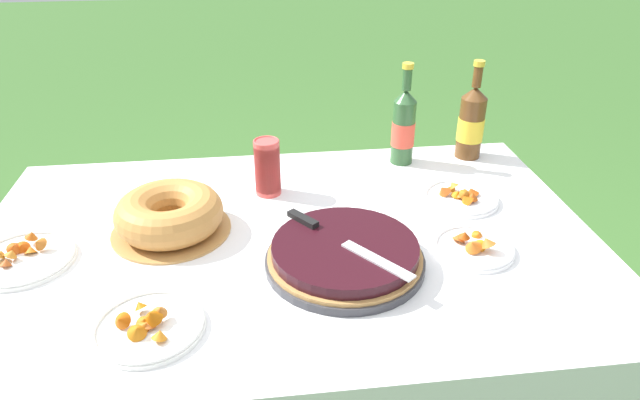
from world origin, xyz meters
TOP-DOWN VIEW (x-y plane):
  - garden_table at (0.00, 0.00)m, footprint 1.54×1.00m
  - tablecloth at (0.00, 0.00)m, footprint 1.55×1.01m
  - berry_tart at (0.12, -0.13)m, footprint 0.37×0.37m
  - serving_knife at (0.11, -0.11)m, footprint 0.25×0.31m
  - bundt_cake at (-0.29, 0.06)m, footprint 0.30×0.30m
  - cup_stack at (-0.04, 0.24)m, footprint 0.07×0.07m
  - cider_bottle_green at (0.39, 0.40)m, footprint 0.07×0.07m
  - cider_bottle_amber at (0.62, 0.42)m, footprint 0.08×0.08m
  - snack_plate_near at (0.49, 0.13)m, footprint 0.21×0.21m
  - snack_plate_left at (0.44, -0.11)m, footprint 0.19×0.19m
  - snack_plate_right at (-0.30, -0.30)m, footprint 0.22×0.22m
  - snack_plate_far at (-0.62, -0.03)m, footprint 0.23×0.23m

SIDE VIEW (x-z plane):
  - garden_table at x=0.00m, z-range 0.30..1.06m
  - tablecloth at x=0.00m, z-range 0.69..0.79m
  - snack_plate_far at x=-0.62m, z-range 0.74..0.80m
  - snack_plate_left at x=0.44m, z-range 0.74..0.80m
  - snack_plate_right at x=-0.30m, z-range 0.74..0.80m
  - snack_plate_near at x=0.49m, z-range 0.74..0.80m
  - berry_tart at x=0.12m, z-range 0.75..0.81m
  - bundt_cake at x=-0.29m, z-range 0.76..0.86m
  - serving_knife at x=0.11m, z-range 0.81..0.83m
  - cup_stack at x=-0.04m, z-range 0.76..0.92m
  - cider_bottle_amber at x=0.62m, z-range 0.72..1.03m
  - cider_bottle_green at x=0.39m, z-range 0.72..1.03m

